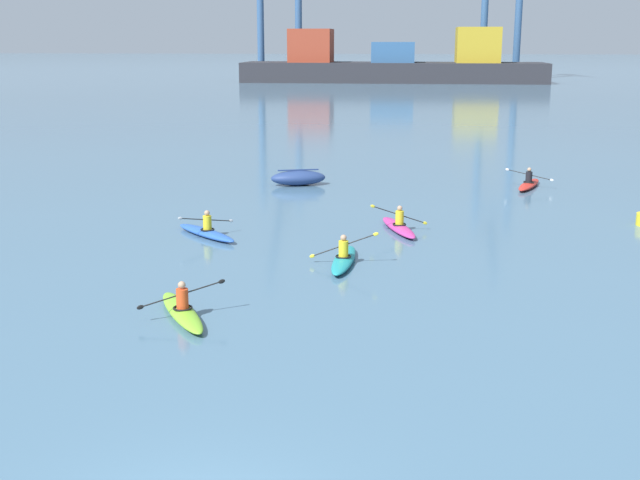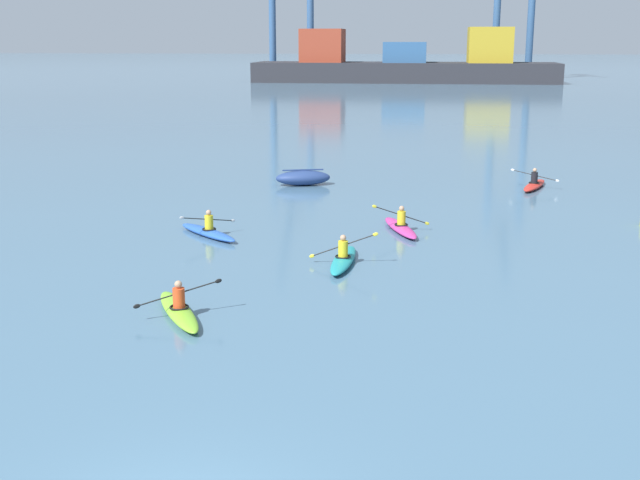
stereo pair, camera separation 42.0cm
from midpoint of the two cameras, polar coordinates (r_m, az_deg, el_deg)
name	(u,v)px [view 2 (the right image)]	position (r m, az deg, el deg)	size (l,w,h in m)	color
container_barge	(405,65)	(135.46, 6.09, 12.14)	(48.85, 10.74, 8.69)	#28282D
capsized_dinghy	(303,178)	(38.59, -0.89, 4.38)	(2.81, 1.80, 0.76)	navy
kayak_blue	(208,231)	(28.76, -7.46, 0.61)	(2.88, 2.78, 0.95)	#2856B2
kayak_lime	(179,310)	(20.57, -9.32, -4.85)	(2.19, 3.26, 0.95)	#7ABC2D
kayak_teal	(343,259)	(24.95, 2.14, -1.33)	(2.16, 3.43, 1.08)	teal
kayak_red	(534,184)	(39.18, 15.11, 3.78)	(2.15, 3.40, 0.95)	red
kayak_magenta	(400,227)	(29.39, 6.08, 0.94)	(2.08, 3.41, 1.05)	#C13384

